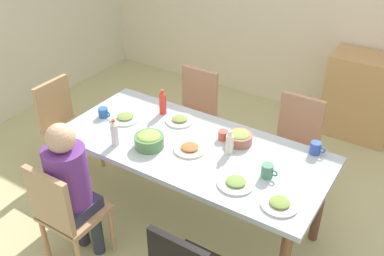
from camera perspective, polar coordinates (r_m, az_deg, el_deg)
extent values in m
plane|color=#BFBD87|center=(3.71, 0.00, -12.13)|extent=(6.43, 6.43, 0.00)
cube|color=#AFBDC7|center=(3.23, 0.00, -2.55)|extent=(2.03, 0.92, 0.04)
cylinder|color=brown|center=(3.74, -15.04, -5.66)|extent=(0.07, 0.07, 0.73)
cylinder|color=brown|center=(4.14, -8.06, -0.65)|extent=(0.07, 0.07, 0.73)
cylinder|color=brown|center=(3.46, 16.44, -9.51)|extent=(0.07, 0.07, 0.73)
cube|color=tan|center=(3.80, 12.72, -3.18)|extent=(0.40, 0.40, 0.04)
cylinder|color=tan|center=(4.03, 15.48, -5.32)|extent=(0.04, 0.04, 0.43)
cylinder|color=tan|center=(4.10, 11.03, -3.86)|extent=(0.04, 0.04, 0.43)
cylinder|color=tan|center=(3.77, 13.77, -8.04)|extent=(0.04, 0.04, 0.43)
cylinder|color=tan|center=(3.85, 9.04, -6.41)|extent=(0.04, 0.04, 0.43)
cube|color=tan|center=(3.82, 14.12, 1.03)|extent=(0.38, 0.04, 0.45)
cube|color=tan|center=(3.25, -15.17, -10.68)|extent=(0.40, 0.40, 0.04)
cylinder|color=tan|center=(3.43, -18.73, -13.82)|extent=(0.04, 0.04, 0.43)
cylinder|color=tan|center=(3.58, -14.64, -10.75)|extent=(0.04, 0.04, 0.43)
cylinder|color=tan|center=(3.39, -10.49, -13.04)|extent=(0.04, 0.04, 0.43)
cube|color=tan|center=(3.01, -18.25, -9.24)|extent=(0.38, 0.04, 0.45)
cylinder|color=#343043|center=(3.48, -14.42, -11.86)|extent=(0.09, 0.09, 0.45)
cylinder|color=#313946|center=(3.39, -12.47, -12.97)|extent=(0.09, 0.09, 0.45)
cube|color=#2E2F49|center=(3.21, -15.33, -9.89)|extent=(0.30, 0.30, 0.10)
cylinder|color=#67338A|center=(3.04, -16.04, -6.12)|extent=(0.29, 0.29, 0.44)
sphere|color=tan|center=(2.87, -16.95, -1.28)|extent=(0.20, 0.20, 0.20)
cube|color=tan|center=(4.14, -15.56, -0.41)|extent=(0.40, 0.40, 0.04)
cylinder|color=tan|center=(4.46, -15.11, -1.22)|extent=(0.04, 0.04, 0.43)
cylinder|color=tan|center=(4.29, -18.31, -3.32)|extent=(0.04, 0.04, 0.43)
cylinder|color=tan|center=(4.25, -11.91, -2.60)|extent=(0.04, 0.04, 0.43)
cylinder|color=tan|center=(4.06, -15.15, -4.88)|extent=(0.04, 0.04, 0.43)
cube|color=tan|center=(4.15, -17.75, 3.05)|extent=(0.04, 0.38, 0.45)
cube|color=tan|center=(4.16, -0.30, 1.10)|extent=(0.40, 0.40, 0.04)
cylinder|color=tan|center=(4.33, 2.82, -1.10)|extent=(0.04, 0.04, 0.43)
cylinder|color=tan|center=(4.48, -0.95, 0.18)|extent=(0.04, 0.04, 0.43)
cylinder|color=tan|center=(4.09, 0.42, -3.31)|extent=(0.04, 0.04, 0.43)
cylinder|color=tan|center=(4.25, -3.47, -1.87)|extent=(0.04, 0.04, 0.43)
cube|color=tan|center=(4.18, 1.03, 4.93)|extent=(0.38, 0.04, 0.45)
cylinder|color=#ECE8C2|center=(3.16, -0.28, -2.79)|extent=(0.24, 0.24, 0.01)
ellipsoid|color=#AD673A|center=(3.15, -0.29, -2.50)|extent=(0.13, 0.13, 0.02)
cylinder|color=silver|center=(2.75, 11.44, -9.83)|extent=(0.24, 0.24, 0.01)
ellipsoid|color=olive|center=(2.74, 11.48, -9.53)|extent=(0.13, 0.13, 0.02)
cylinder|color=white|center=(3.57, -8.78, 1.25)|extent=(0.25, 0.25, 0.01)
ellipsoid|color=olive|center=(3.56, -8.80, 1.52)|extent=(0.14, 0.14, 0.02)
cylinder|color=silver|center=(2.86, 5.78, -7.28)|extent=(0.24, 0.24, 0.01)
ellipsoid|color=#769B47|center=(2.85, 5.80, -6.98)|extent=(0.13, 0.13, 0.02)
cylinder|color=silver|center=(3.50, -1.63, 0.98)|extent=(0.23, 0.23, 0.01)
ellipsoid|color=olive|center=(3.49, -1.63, 1.25)|extent=(0.13, 0.13, 0.02)
cylinder|color=#A15C4E|center=(3.24, 6.26, -1.40)|extent=(0.19, 0.19, 0.08)
ellipsoid|color=#90AB51|center=(3.22, 6.30, -0.84)|extent=(0.15, 0.15, 0.04)
cylinder|color=#51834B|center=(3.19, -5.66, -1.75)|extent=(0.22, 0.22, 0.09)
ellipsoid|color=#8EAE52|center=(3.16, -5.70, -1.05)|extent=(0.17, 0.17, 0.04)
cylinder|color=#2C5C9C|center=(3.62, -11.61, 2.01)|extent=(0.08, 0.08, 0.08)
torus|color=#2957A1|center=(3.59, -11.01, 1.79)|extent=(0.05, 0.01, 0.05)
cylinder|color=#4E8469|center=(2.93, 9.86, -5.57)|extent=(0.08, 0.08, 0.10)
torus|color=#448F64|center=(2.92, 10.80, -5.89)|extent=(0.05, 0.01, 0.05)
cylinder|color=#314FA8|center=(3.23, 15.93, -2.55)|extent=(0.08, 0.08, 0.09)
torus|color=#386099|center=(3.22, 16.76, -2.82)|extent=(0.05, 0.01, 0.05)
cylinder|color=#C65142|center=(3.27, 4.11, -0.94)|extent=(0.08, 0.08, 0.07)
torus|color=#D24B44|center=(3.25, 4.87, -1.20)|extent=(0.05, 0.01, 0.05)
cylinder|color=silver|center=(3.23, -10.15, -0.88)|extent=(0.06, 0.06, 0.17)
cone|color=silver|center=(3.17, -10.32, 0.65)|extent=(0.05, 0.05, 0.03)
cylinder|color=red|center=(3.16, -10.35, 0.96)|extent=(0.03, 0.03, 0.01)
cylinder|color=silver|center=(3.11, 4.97, -2.15)|extent=(0.06, 0.06, 0.14)
cone|color=silver|center=(3.06, 5.04, -0.80)|extent=(0.05, 0.05, 0.03)
cylinder|color=silver|center=(3.05, 5.06, -0.49)|extent=(0.03, 0.03, 0.01)
cylinder|color=red|center=(3.58, -3.88, 3.16)|extent=(0.06, 0.06, 0.18)
cone|color=red|center=(3.53, -3.94, 4.63)|extent=(0.05, 0.05, 0.03)
cylinder|color=red|center=(3.52, -3.95, 4.92)|extent=(0.03, 0.03, 0.01)
cube|color=tan|center=(4.89, 21.34, 3.88)|extent=(0.70, 0.44, 0.90)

